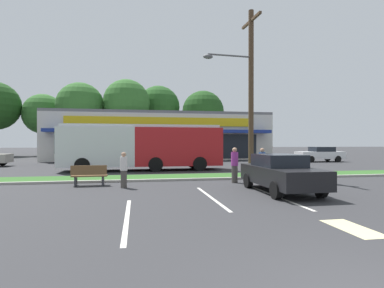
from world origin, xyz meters
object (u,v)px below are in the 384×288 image
at_px(city_bus, 143,146).
at_px(car_1, 320,154).
at_px(car_2, 281,173).
at_px(pedestrian_by_pole, 124,170).
at_px(car_0, 143,156).
at_px(pedestrian_mid, 262,164).
at_px(utility_pole, 249,88).
at_px(bus_stop_bench, 89,175).
at_px(pedestrian_near_bench, 235,165).

relative_size(city_bus, car_1, 2.36).
relative_size(car_1, car_2, 1.09).
xyz_separation_m(car_2, pedestrian_by_pole, (-6.28, 2.33, 0.01)).
height_order(car_1, car_2, car_1).
bearing_deg(car_1, car_0, -0.82).
distance_m(car_2, pedestrian_mid, 3.89).
relative_size(utility_pole, car_2, 2.19).
height_order(bus_stop_bench, pedestrian_mid, pedestrian_mid).
bearing_deg(pedestrian_by_pole, utility_pole, -110.85).
height_order(pedestrian_near_bench, pedestrian_by_pole, pedestrian_near_bench).
height_order(utility_pole, pedestrian_by_pole, utility_pole).
distance_m(car_0, car_2, 18.20).
height_order(car_1, pedestrian_mid, pedestrian_mid).
bearing_deg(car_0, pedestrian_near_bench, 106.27).
bearing_deg(bus_stop_bench, pedestrian_near_bench, 178.26).
bearing_deg(city_bus, car_2, 115.83).
relative_size(bus_stop_bench, car_1, 0.33).
bearing_deg(pedestrian_near_bench, pedestrian_by_pole, 170.30).
bearing_deg(pedestrian_mid, car_1, -107.54).
relative_size(city_bus, pedestrian_mid, 6.63).
xyz_separation_m(utility_pole, bus_stop_bench, (-8.53, -1.99, -4.66)).
bearing_deg(city_bus, car_0, -92.21).
relative_size(car_2, pedestrian_mid, 2.58).
height_order(city_bus, car_0, city_bus).
xyz_separation_m(city_bus, car_0, (0.18, 6.82, -0.99)).
bearing_deg(bus_stop_bench, utility_pole, -166.90).
relative_size(utility_pole, pedestrian_near_bench, 5.50).
bearing_deg(bus_stop_bench, car_0, -101.01).
bearing_deg(car_0, utility_pole, 115.32).
xyz_separation_m(car_2, pedestrian_near_bench, (-0.92, 3.06, 0.10)).
xyz_separation_m(car_0, car_2, (5.13, -17.46, 0.01)).
relative_size(utility_pole, car_1, 2.01).
relative_size(city_bus, car_0, 2.59).
bearing_deg(car_1, bus_stop_bench, 33.68).
xyz_separation_m(city_bus, bus_stop_bench, (-2.58, -7.36, -1.26)).
distance_m(pedestrian_near_bench, pedestrian_by_pole, 5.41).
bearing_deg(car_2, utility_pole, 172.99).
height_order(car_1, pedestrian_near_bench, pedestrian_near_bench).
distance_m(pedestrian_near_bench, pedestrian_mid, 1.92).
relative_size(city_bus, pedestrian_by_pole, 7.16).
bearing_deg(car_0, car_2, 106.36).
height_order(utility_pole, city_bus, utility_pole).
relative_size(pedestrian_by_pole, pedestrian_mid, 0.93).
xyz_separation_m(city_bus, pedestrian_by_pole, (-0.98, -8.31, -0.97)).
distance_m(car_1, pedestrian_by_pole, 24.37).
distance_m(city_bus, car_0, 6.90).
distance_m(car_2, pedestrian_by_pole, 6.70).
bearing_deg(car_1, utility_pole, 44.00).
bearing_deg(car_2, city_bus, -153.49).
distance_m(bus_stop_bench, pedestrian_by_pole, 1.88).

